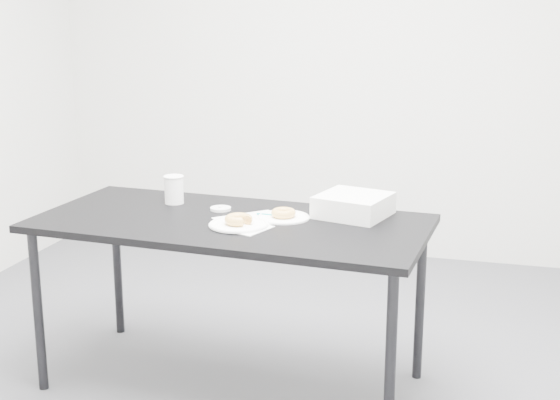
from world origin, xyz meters
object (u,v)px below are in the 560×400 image
(coffee_cup, at_px, (174,189))
(bakery_box, at_px, (354,205))
(pen, at_px, (271,215))
(scorecard, at_px, (251,220))
(donut_near, at_px, (239,219))
(table, at_px, (231,233))
(plate_near, at_px, (239,225))
(donut_far, at_px, (284,213))
(plate_far, at_px, (284,217))

(coffee_cup, xyz_separation_m, bakery_box, (0.84, 0.01, -0.02))
(pen, relative_size, bakery_box, 0.46)
(scorecard, relative_size, donut_near, 2.38)
(table, xyz_separation_m, scorecard, (0.09, 0.02, 0.06))
(table, relative_size, bakery_box, 6.07)
(coffee_cup, bearing_deg, table, -30.41)
(table, distance_m, pen, 0.19)
(table, bearing_deg, donut_near, -48.84)
(coffee_cup, bearing_deg, donut_near, -35.02)
(pen, xyz_separation_m, plate_near, (-0.09, -0.18, 0.00))
(donut_far, height_order, bakery_box, bakery_box)
(table, distance_m, plate_near, 0.12)
(scorecard, xyz_separation_m, pen, (0.07, 0.08, 0.01))
(scorecard, distance_m, pen, 0.10)
(plate_near, relative_size, donut_far, 2.35)
(table, distance_m, bakery_box, 0.55)
(scorecard, distance_m, coffee_cup, 0.47)
(plate_far, distance_m, bakery_box, 0.31)
(donut_near, bearing_deg, bakery_box, 34.44)
(donut_far, xyz_separation_m, coffee_cup, (-0.56, 0.12, 0.04))
(table, relative_size, plate_far, 7.62)
(table, height_order, bakery_box, bakery_box)
(scorecard, distance_m, bakery_box, 0.45)
(plate_near, bearing_deg, scorecard, 78.86)
(coffee_cup, bearing_deg, plate_far, -11.72)
(plate_near, distance_m, bakery_box, 0.52)
(table, xyz_separation_m, donut_far, (0.21, 0.09, 0.08))
(table, relative_size, donut_near, 14.71)
(donut_far, bearing_deg, pen, 168.60)
(plate_far, bearing_deg, scorecard, -152.92)
(plate_far, bearing_deg, table, -157.53)
(donut_far, distance_m, coffee_cup, 0.57)
(table, distance_m, donut_far, 0.24)
(scorecard, distance_m, plate_far, 0.14)
(donut_near, distance_m, bakery_box, 0.52)
(bakery_box, bearing_deg, coffee_cup, -165.11)
(pen, relative_size, donut_near, 1.11)
(donut_far, xyz_separation_m, bakery_box, (0.28, 0.12, 0.02))
(plate_near, height_order, bakery_box, bakery_box)
(plate_far, bearing_deg, coffee_cup, 168.28)
(donut_near, height_order, bakery_box, bakery_box)
(pen, xyz_separation_m, bakery_box, (0.34, 0.11, 0.04))
(scorecard, distance_m, plate_near, 0.11)
(donut_near, distance_m, coffee_cup, 0.50)
(plate_near, relative_size, coffee_cup, 1.90)
(pen, relative_size, coffee_cup, 0.99)
(plate_far, height_order, donut_far, donut_far)
(table, height_order, coffee_cup, coffee_cup)
(donut_far, bearing_deg, plate_near, -130.32)
(pen, distance_m, plate_near, 0.20)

